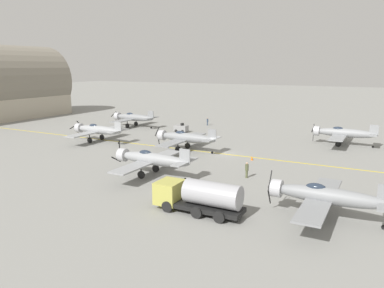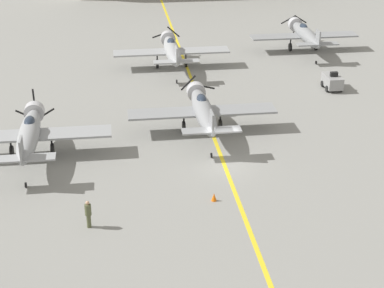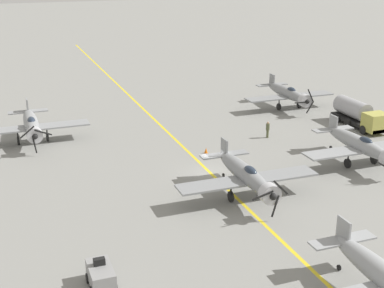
{
  "view_description": "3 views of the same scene",
  "coord_description": "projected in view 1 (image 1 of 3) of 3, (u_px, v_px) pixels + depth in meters",
  "views": [
    {
      "loc": [
        -49.03,
        -21.18,
        12.59
      ],
      "look_at": [
        -4.89,
        2.18,
        2.13
      ],
      "focal_mm": 35.0,
      "sensor_mm": 36.0,
      "label": 1
    },
    {
      "loc": [
        -7.75,
        -41.44,
        21.57
      ],
      "look_at": [
        -2.39,
        -0.26,
        1.82
      ],
      "focal_mm": 60.0,
      "sensor_mm": 36.0,
      "label": 2
    },
    {
      "loc": [
        17.42,
        41.82,
        18.93
      ],
      "look_at": [
        1.48,
        -1.14,
        2.72
      ],
      "focal_mm": 50.0,
      "sensor_mm": 36.0,
      "label": 3
    }
  ],
  "objects": [
    {
      "name": "ground_plane",
      "position": [
        221.0,
        154.0,
        54.69
      ],
      "size": [
        400.0,
        400.0,
        0.0
      ],
      "primitive_type": "plane",
      "color": "gray"
    },
    {
      "name": "airplane_near_left",
      "position": [
        325.0,
        196.0,
        31.04
      ],
      "size": [
        12.0,
        9.98,
        3.65
      ],
      "rotation": [
        0.0,
        0.0,
        0.14
      ],
      "color": "gray",
      "rests_on": "ground"
    },
    {
      "name": "airplane_mid_left",
      "position": [
        151.0,
        159.0,
        43.33
      ],
      "size": [
        12.0,
        9.98,
        3.8
      ],
      "rotation": [
        0.0,
        0.0,
        0.28
      ],
      "color": "gray",
      "rests_on": "ground"
    },
    {
      "name": "airplane_far_center",
      "position": [
        97.0,
        130.0,
        63.01
      ],
      "size": [
        12.0,
        9.98,
        3.65
      ],
      "rotation": [
        0.0,
        0.0,
        0.13
      ],
      "color": "#96999B",
      "rests_on": "ground"
    },
    {
      "name": "airplane_far_right",
      "position": [
        133.0,
        117.0,
        78.08
      ],
      "size": [
        12.0,
        9.98,
        3.65
      ],
      "rotation": [
        0.0,
        0.0,
        0.15
      ],
      "color": "gray",
      "rests_on": "ground"
    },
    {
      "name": "airplane_near_right",
      "position": [
        343.0,
        133.0,
        60.07
      ],
      "size": [
        12.0,
        9.98,
        3.65
      ],
      "rotation": [
        0.0,
        0.0,
        0.29
      ],
      "color": "gray",
      "rests_on": "ground"
    },
    {
      "name": "traffic_cone",
      "position": [
        252.0,
        158.0,
        50.84
      ],
      "size": [
        0.36,
        0.36,
        0.55
      ],
      "primitive_type": "cone",
      "color": "orange",
      "rests_on": "ground"
    },
    {
      "name": "airplane_mid_center",
      "position": [
        185.0,
        138.0,
        56.19
      ],
      "size": [
        12.0,
        9.98,
        3.65
      ],
      "rotation": [
        0.0,
        0.0,
        0.2
      ],
      "color": "gray",
      "rests_on": "ground"
    },
    {
      "name": "ground_crew_walking",
      "position": [
        207.0,
        121.0,
        80.54
      ],
      "size": [
        0.36,
        0.36,
        1.63
      ],
      "color": "#334256",
      "rests_on": "ground"
    },
    {
      "name": "tow_tractor",
      "position": [
        181.0,
        128.0,
        72.15
      ],
      "size": [
        1.57,
        2.6,
        1.79
      ],
      "color": "gray",
      "rests_on": "ground"
    },
    {
      "name": "ground_crew_inspecting",
      "position": [
        247.0,
        169.0,
        42.67
      ],
      "size": [
        0.4,
        0.4,
        1.84
      ],
      "color": "#515638",
      "rests_on": "ground"
    },
    {
      "name": "taxiway_stripe",
      "position": [
        221.0,
        154.0,
        54.69
      ],
      "size": [
        0.3,
        160.0,
        0.01
      ],
      "primitive_type": "cube",
      "color": "yellow",
      "rests_on": "ground"
    },
    {
      "name": "fuel_tanker",
      "position": [
        198.0,
        196.0,
        32.44
      ],
      "size": [
        2.67,
        8.0,
        2.98
      ],
      "color": "black",
      "rests_on": "ground"
    }
  ]
}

